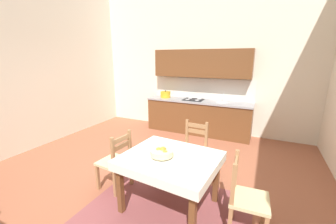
% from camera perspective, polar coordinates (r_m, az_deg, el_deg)
% --- Properties ---
extents(ground_plane, '(6.43, 6.32, 0.10)m').
position_cam_1_polar(ground_plane, '(3.77, -6.15, -18.21)').
color(ground_plane, '#99563D').
extents(wall_back, '(6.43, 0.12, 4.11)m').
position_cam_1_polar(wall_back, '(5.85, 8.81, 15.12)').
color(wall_back, silver).
rests_on(wall_back, ground_plane).
extents(wall_left, '(0.12, 6.32, 4.11)m').
position_cam_1_polar(wall_left, '(5.38, -35.83, 12.68)').
color(wall_left, silver).
rests_on(wall_left, ground_plane).
extents(area_rug, '(2.10, 1.60, 0.01)m').
position_cam_1_polar(area_rug, '(3.09, -0.28, -25.31)').
color(area_rug, brown).
rests_on(area_rug, ground_plane).
extents(kitchen_cabinetry, '(2.78, 0.63, 2.20)m').
position_cam_1_polar(kitchen_cabinetry, '(5.62, 8.37, 2.84)').
color(kitchen_cabinetry, brown).
rests_on(kitchen_cabinetry, ground_plane).
extents(dining_table, '(1.28, 1.11, 0.75)m').
position_cam_1_polar(dining_table, '(2.81, 0.61, -14.44)').
color(dining_table, brown).
rests_on(dining_table, ground_plane).
extents(dining_chair_window_side, '(0.44, 0.44, 0.93)m').
position_cam_1_polar(dining_chair_window_side, '(2.71, 20.50, -21.17)').
color(dining_chair_window_side, '#D1BC89').
rests_on(dining_chair_window_side, ground_plane).
extents(dining_chair_tv_side, '(0.45, 0.45, 0.93)m').
position_cam_1_polar(dining_chair_tv_side, '(3.37, -14.11, -13.14)').
color(dining_chair_tv_side, '#D1BC89').
rests_on(dining_chair_tv_side, ground_plane).
extents(dining_chair_kitchen_side, '(0.44, 0.44, 0.93)m').
position_cam_1_polar(dining_chair_kitchen_side, '(3.68, 6.93, -10.31)').
color(dining_chair_kitchen_side, '#D1BC89').
rests_on(dining_chair_kitchen_side, ground_plane).
extents(fruit_bowl, '(0.30, 0.30, 0.12)m').
position_cam_1_polar(fruit_bowl, '(2.71, -1.67, -11.04)').
color(fruit_bowl, beige).
rests_on(fruit_bowl, dining_table).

